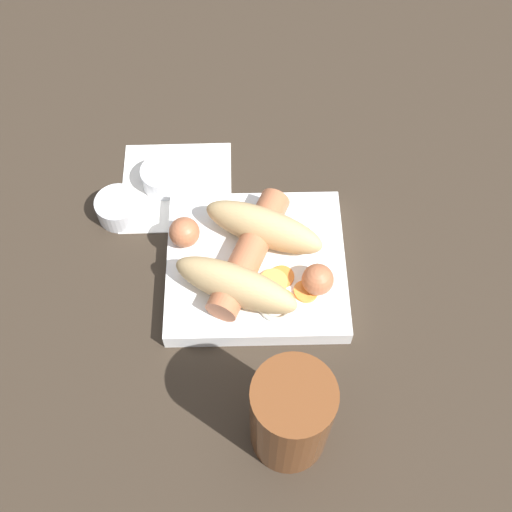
{
  "coord_description": "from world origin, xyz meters",
  "views": [
    {
      "loc": [
        -0.01,
        -0.37,
        0.67
      ],
      "look_at": [
        0.0,
        0.0,
        0.03
      ],
      "focal_mm": 45.0,
      "sensor_mm": 36.0,
      "label": 1
    }
  ],
  "objects_px": {
    "food_tray": "(256,266)",
    "sausage": "(250,255)",
    "condiment_cup_far": "(119,209)",
    "drink_glass": "(291,416)",
    "bread_roll": "(250,255)",
    "condiment_cup_near": "(163,178)"
  },
  "relations": [
    {
      "from": "food_tray",
      "to": "condiment_cup_far",
      "type": "xyz_separation_m",
      "value": [
        -0.17,
        0.08,
        0.0
      ]
    },
    {
      "from": "food_tray",
      "to": "drink_glass",
      "type": "distance_m",
      "value": 0.21
    },
    {
      "from": "food_tray",
      "to": "condiment_cup_near",
      "type": "distance_m",
      "value": 0.17
    },
    {
      "from": "bread_roll",
      "to": "drink_glass",
      "type": "xyz_separation_m",
      "value": [
        0.04,
        -0.19,
        0.02
      ]
    },
    {
      "from": "bread_roll",
      "to": "condiment_cup_far",
      "type": "relative_size",
      "value": 3.28
    },
    {
      "from": "food_tray",
      "to": "sausage",
      "type": "height_order",
      "value": "sausage"
    },
    {
      "from": "food_tray",
      "to": "condiment_cup_near",
      "type": "height_order",
      "value": "condiment_cup_near"
    },
    {
      "from": "bread_roll",
      "to": "sausage",
      "type": "xyz_separation_m",
      "value": [
        -0.0,
        0.0,
        -0.01
      ]
    },
    {
      "from": "condiment_cup_far",
      "to": "bread_roll",
      "type": "bearing_deg",
      "value": -29.64
    },
    {
      "from": "bread_roll",
      "to": "condiment_cup_near",
      "type": "height_order",
      "value": "bread_roll"
    },
    {
      "from": "sausage",
      "to": "drink_glass",
      "type": "distance_m",
      "value": 0.2
    },
    {
      "from": "bread_roll",
      "to": "condiment_cup_near",
      "type": "relative_size",
      "value": 3.28
    },
    {
      "from": "condiment_cup_far",
      "to": "food_tray",
      "type": "bearing_deg",
      "value": -26.42
    },
    {
      "from": "bread_roll",
      "to": "condiment_cup_near",
      "type": "bearing_deg",
      "value": 128.1
    },
    {
      "from": "condiment_cup_near",
      "to": "drink_glass",
      "type": "bearing_deg",
      "value": -66.13
    },
    {
      "from": "condiment_cup_far",
      "to": "condiment_cup_near",
      "type": "bearing_deg",
      "value": 41.57
    },
    {
      "from": "bread_roll",
      "to": "food_tray",
      "type": "bearing_deg",
      "value": 49.36
    },
    {
      "from": "drink_glass",
      "to": "bread_roll",
      "type": "bearing_deg",
      "value": 100.81
    },
    {
      "from": "condiment_cup_near",
      "to": "drink_glass",
      "type": "height_order",
      "value": "drink_glass"
    },
    {
      "from": "food_tray",
      "to": "sausage",
      "type": "relative_size",
      "value": 1.12
    },
    {
      "from": "bread_roll",
      "to": "sausage",
      "type": "height_order",
      "value": "bread_roll"
    },
    {
      "from": "bread_roll",
      "to": "condiment_cup_near",
      "type": "distance_m",
      "value": 0.18
    }
  ]
}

